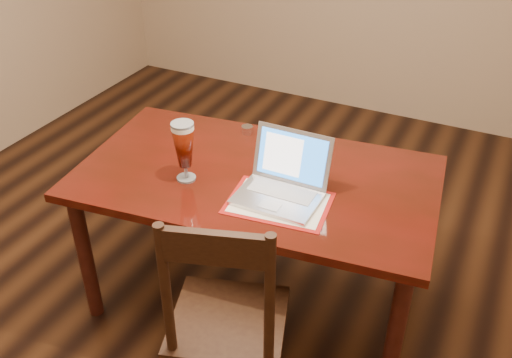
% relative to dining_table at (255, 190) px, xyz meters
% --- Properties ---
extents(ground, '(5.00, 5.00, 0.00)m').
position_rel_dining_table_xyz_m(ground, '(-0.21, -0.01, -0.70)').
color(ground, black).
rests_on(ground, ground).
extents(dining_table, '(1.77, 1.13, 1.07)m').
position_rel_dining_table_xyz_m(dining_table, '(0.00, 0.00, 0.00)').
color(dining_table, '#480E09').
rests_on(dining_table, ground).
extents(dining_chair, '(0.57, 0.56, 1.08)m').
position_rel_dining_table_xyz_m(dining_chair, '(0.19, -0.64, -0.19)').
color(dining_chair, black).
rests_on(dining_chair, ground).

